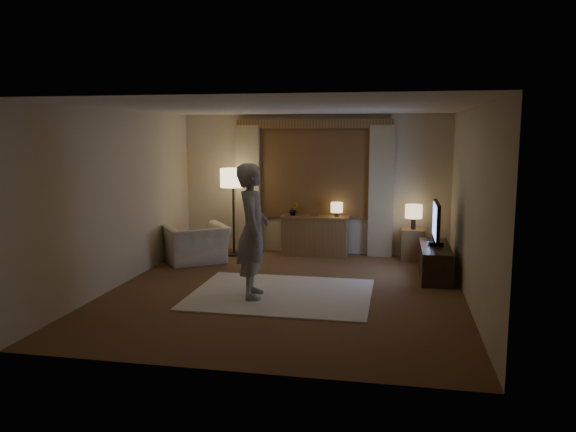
% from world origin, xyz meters
% --- Properties ---
extents(room, '(5.04, 5.54, 2.64)m').
position_xyz_m(room, '(0.00, 0.50, 1.33)').
color(room, brown).
rests_on(room, ground).
extents(rug, '(2.50, 2.00, 0.02)m').
position_xyz_m(rug, '(-0.03, -0.14, 0.01)').
color(rug, beige).
rests_on(rug, floor).
extents(sideboard, '(1.20, 0.40, 0.70)m').
position_xyz_m(sideboard, '(0.06, 2.50, 0.35)').
color(sideboard, brown).
rests_on(sideboard, floor).
extents(picture_frame, '(0.16, 0.02, 0.20)m').
position_xyz_m(picture_frame, '(0.06, 2.50, 0.80)').
color(picture_frame, brown).
rests_on(picture_frame, sideboard).
extents(plant, '(0.17, 0.13, 0.30)m').
position_xyz_m(plant, '(-0.34, 2.50, 0.85)').
color(plant, '#999999').
rests_on(plant, sideboard).
extents(table_lamp_sideboard, '(0.22, 0.22, 0.30)m').
position_xyz_m(table_lamp_sideboard, '(0.46, 2.50, 0.90)').
color(table_lamp_sideboard, black).
rests_on(table_lamp_sideboard, sideboard).
extents(floor_lamp, '(0.47, 0.47, 1.61)m').
position_xyz_m(floor_lamp, '(-1.42, 2.24, 1.36)').
color(floor_lamp, black).
rests_on(floor_lamp, floor).
extents(armchair, '(1.35, 1.32, 0.66)m').
position_xyz_m(armchair, '(-1.90, 1.52, 0.33)').
color(armchair, beige).
rests_on(armchair, floor).
extents(side_table, '(0.40, 0.40, 0.56)m').
position_xyz_m(side_table, '(1.84, 2.45, 0.28)').
color(side_table, brown).
rests_on(side_table, floor).
extents(table_lamp_side, '(0.30, 0.30, 0.44)m').
position_xyz_m(table_lamp_side, '(1.84, 2.45, 0.87)').
color(table_lamp_side, black).
rests_on(table_lamp_side, side_table).
extents(tv_stand, '(0.45, 1.40, 0.50)m').
position_xyz_m(tv_stand, '(2.15, 1.28, 0.25)').
color(tv_stand, black).
rests_on(tv_stand, floor).
extents(tv, '(0.24, 0.96, 0.69)m').
position_xyz_m(tv, '(2.15, 1.28, 0.88)').
color(tv, black).
rests_on(tv, tv_stand).
extents(person, '(0.56, 0.74, 1.84)m').
position_xyz_m(person, '(-0.38, -0.36, 0.94)').
color(person, gray).
rests_on(person, rug).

